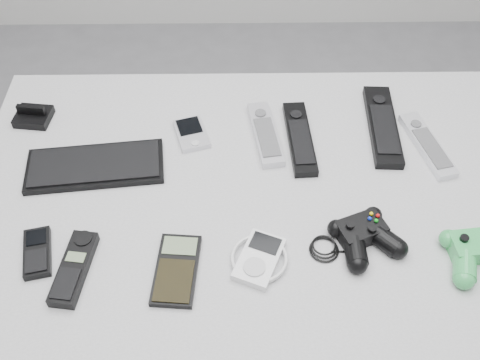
{
  "coord_description": "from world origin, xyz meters",
  "views": [
    {
      "loc": [
        0.05,
        -0.78,
        1.67
      ],
      "look_at": [
        0.06,
        -0.04,
        0.81
      ],
      "focal_mm": 42.0,
      "sensor_mm": 36.0,
      "label": 1
    }
  ],
  "objects_px": {
    "cordless_handset": "(74,268)",
    "mp3_player": "(259,258)",
    "remote_black_b": "(383,125)",
    "controller_green": "(478,251)",
    "mobile_phone": "(37,252)",
    "calculator": "(176,270)",
    "controller_black": "(365,235)",
    "remote_black_a": "(300,138)",
    "pda_keyboard": "(95,166)",
    "pda": "(191,134)",
    "remote_silver_a": "(265,133)",
    "remote_silver_b": "(427,144)",
    "desk": "(256,211)"
  },
  "relations": [
    {
      "from": "cordless_handset",
      "to": "mp3_player",
      "type": "bearing_deg",
      "value": 11.09
    },
    {
      "from": "remote_black_b",
      "to": "controller_green",
      "type": "height_order",
      "value": "controller_green"
    },
    {
      "from": "mobile_phone",
      "to": "calculator",
      "type": "height_order",
      "value": "mobile_phone"
    },
    {
      "from": "controller_black",
      "to": "remote_black_a",
      "type": "bearing_deg",
      "value": 88.31
    },
    {
      "from": "mobile_phone",
      "to": "pda_keyboard",
      "type": "bearing_deg",
      "value": 58.89
    },
    {
      "from": "calculator",
      "to": "controller_green",
      "type": "relative_size",
      "value": 1.1
    },
    {
      "from": "mobile_phone",
      "to": "mp3_player",
      "type": "height_order",
      "value": "mp3_player"
    },
    {
      "from": "pda_keyboard",
      "to": "calculator",
      "type": "relative_size",
      "value": 1.92
    },
    {
      "from": "pda_keyboard",
      "to": "controller_green",
      "type": "relative_size",
      "value": 2.12
    },
    {
      "from": "pda",
      "to": "controller_green",
      "type": "xyz_separation_m",
      "value": [
        0.54,
        -0.33,
        0.01
      ]
    },
    {
      "from": "cordless_handset",
      "to": "remote_silver_a",
      "type": "bearing_deg",
      "value": 51.78
    },
    {
      "from": "mobile_phone",
      "to": "mp3_player",
      "type": "distance_m",
      "value": 0.41
    },
    {
      "from": "remote_silver_a",
      "to": "calculator",
      "type": "xyz_separation_m",
      "value": [
        -0.17,
        -0.35,
        -0.0
      ]
    },
    {
      "from": "remote_silver_a",
      "to": "cordless_handset",
      "type": "bearing_deg",
      "value": -145.0
    },
    {
      "from": "calculator",
      "to": "controller_black",
      "type": "xyz_separation_m",
      "value": [
        0.35,
        0.06,
        0.01
      ]
    },
    {
      "from": "pda",
      "to": "remote_silver_b",
      "type": "height_order",
      "value": "remote_silver_b"
    },
    {
      "from": "pda",
      "to": "remote_black_b",
      "type": "bearing_deg",
      "value": -14.19
    },
    {
      "from": "remote_black_b",
      "to": "mobile_phone",
      "type": "xyz_separation_m",
      "value": [
        -0.7,
        -0.33,
        -0.0
      ]
    },
    {
      "from": "mp3_player",
      "to": "controller_green",
      "type": "height_order",
      "value": "controller_green"
    },
    {
      "from": "remote_silver_a",
      "to": "mobile_phone",
      "type": "height_order",
      "value": "remote_silver_a"
    },
    {
      "from": "pda",
      "to": "mobile_phone",
      "type": "distance_m",
      "value": 0.41
    },
    {
      "from": "remote_silver_b",
      "to": "calculator",
      "type": "height_order",
      "value": "remote_silver_b"
    },
    {
      "from": "pda",
      "to": "calculator",
      "type": "bearing_deg",
      "value": -108.46
    },
    {
      "from": "remote_silver_b",
      "to": "mobile_phone",
      "type": "bearing_deg",
      "value": -174.97
    },
    {
      "from": "mp3_player",
      "to": "mobile_phone",
      "type": "bearing_deg",
      "value": -159.9
    },
    {
      "from": "remote_black_a",
      "to": "remote_silver_b",
      "type": "xyz_separation_m",
      "value": [
        0.28,
        -0.02,
        -0.0
      ]
    },
    {
      "from": "remote_black_b",
      "to": "controller_black",
      "type": "xyz_separation_m",
      "value": [
        -0.09,
        -0.31,
        0.01
      ]
    },
    {
      "from": "remote_silver_b",
      "to": "controller_black",
      "type": "bearing_deg",
      "value": -139.73
    },
    {
      "from": "remote_black_a",
      "to": "remote_silver_b",
      "type": "height_order",
      "value": "remote_black_a"
    },
    {
      "from": "mobile_phone",
      "to": "controller_black",
      "type": "height_order",
      "value": "controller_black"
    },
    {
      "from": "controller_black",
      "to": "remote_silver_a",
      "type": "bearing_deg",
      "value": 99.68
    },
    {
      "from": "remote_black_b",
      "to": "pda_keyboard",
      "type": "bearing_deg",
      "value": -167.02
    },
    {
      "from": "controller_green",
      "to": "pda",
      "type": "bearing_deg",
      "value": 142.42
    },
    {
      "from": "remote_silver_a",
      "to": "calculator",
      "type": "bearing_deg",
      "value": -125.53
    },
    {
      "from": "controller_black",
      "to": "pda_keyboard",
      "type": "bearing_deg",
      "value": 138.37
    },
    {
      "from": "remote_black_a",
      "to": "mp3_player",
      "type": "height_order",
      "value": "remote_black_a"
    },
    {
      "from": "calculator",
      "to": "controller_green",
      "type": "xyz_separation_m",
      "value": [
        0.55,
        0.02,
        0.01
      ]
    },
    {
      "from": "desk",
      "to": "cordless_handset",
      "type": "height_order",
      "value": "cordless_handset"
    },
    {
      "from": "controller_black",
      "to": "controller_green",
      "type": "distance_m",
      "value": 0.2
    },
    {
      "from": "pda_keyboard",
      "to": "remote_silver_b",
      "type": "height_order",
      "value": "remote_silver_b"
    },
    {
      "from": "pda_keyboard",
      "to": "controller_green",
      "type": "xyz_separation_m",
      "value": [
        0.73,
        -0.23,
        0.01
      ]
    },
    {
      "from": "calculator",
      "to": "pda",
      "type": "bearing_deg",
      "value": 92.94
    },
    {
      "from": "desk",
      "to": "calculator",
      "type": "xyz_separation_m",
      "value": [
        -0.15,
        -0.19,
        0.08
      ]
    },
    {
      "from": "mobile_phone",
      "to": "mp3_player",
      "type": "bearing_deg",
      "value": -15.17
    },
    {
      "from": "pda_keyboard",
      "to": "mp3_player",
      "type": "bearing_deg",
      "value": -41.08
    },
    {
      "from": "remote_black_b",
      "to": "pda",
      "type": "bearing_deg",
      "value": -174.83
    },
    {
      "from": "controller_black",
      "to": "cordless_handset",
      "type": "bearing_deg",
      "value": 164.64
    },
    {
      "from": "cordless_handset",
      "to": "desk",
      "type": "bearing_deg",
      "value": 37.48
    },
    {
      "from": "controller_green",
      "to": "remote_silver_b",
      "type": "bearing_deg",
      "value": 88.41
    },
    {
      "from": "mobile_phone",
      "to": "cordless_handset",
      "type": "xyz_separation_m",
      "value": [
        0.08,
        -0.04,
        0.0
      ]
    }
  ]
}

